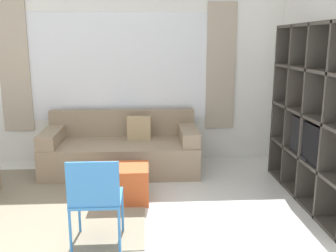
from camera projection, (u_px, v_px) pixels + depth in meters
wall_back at (120, 73)px, 5.67m from camera, size 6.17×0.11×2.70m
wall_right at (332, 84)px, 4.27m from camera, size 0.07×4.31×2.70m
area_rug at (49, 201)px, 4.37m from camera, size 2.24×2.26×0.01m
shelving_unit at (319, 116)px, 4.21m from camera, size 0.35×1.99×2.03m
couch_main at (122, 150)px, 5.39m from camera, size 2.15×0.98×0.83m
ottoman at (121, 183)px, 4.37m from camera, size 0.64×0.47×0.41m
folding_chair at (96, 195)px, 3.26m from camera, size 0.44×0.46×0.86m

